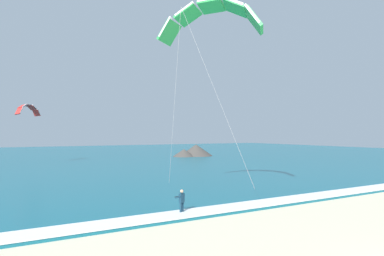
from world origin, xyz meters
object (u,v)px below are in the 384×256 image
Objects in this scene: kite_primary at (210,16)px; kite_distant at (28,109)px; kitesurfer at (182,201)px; surfboard at (182,215)px.

kite_distant is (-11.25, 39.41, -5.27)m from kite_primary.
kite_primary is at bearing 36.35° from kitesurfer.
kitesurfer reaches higher than surfboard.
surfboard is 0.10× the size of kite_primary.
kite_primary is (4.16, 3.08, 14.73)m from surfboard.
kitesurfer is (-0.01, 0.02, 0.91)m from surfboard.
kite_primary is 41.32m from kite_distant.
kite_distant is (-7.08, 42.47, 8.55)m from kitesurfer.
kite_primary reaches higher than kitesurfer.
kitesurfer is at bearing -143.65° from kite_primary.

